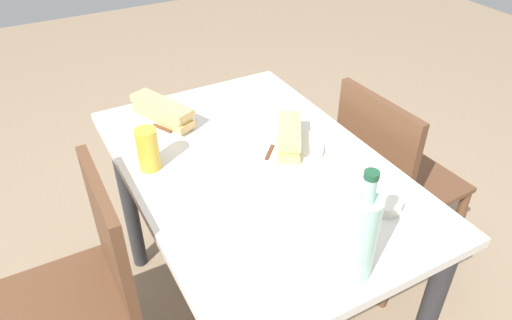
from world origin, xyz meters
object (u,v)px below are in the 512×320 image
chair_near (387,178)px  dining_table (256,196)px  plate_near (164,121)px  plate_far (289,147)px  beer_glass (148,149)px  water_bottle (361,236)px  knife_near (155,125)px  baguette_sandwich_near (162,111)px  baguette_sandwich_far (289,136)px  chair_far (86,291)px  knife_far (272,146)px  olive_bowl (386,204)px

chair_near → dining_table: bearing=89.0°
dining_table → plate_near: (0.38, 0.16, 0.13)m
plate_far → beer_glass: 0.44m
plate_near → water_bottle: water_bottle is taller
chair_near → water_bottle: (-0.47, 0.57, 0.37)m
chair_near → plate_far: (0.04, 0.44, 0.26)m
dining_table → beer_glass: size_ratio=8.35×
knife_near → beer_glass: beer_glass is taller
plate_near → plate_far: same height
baguette_sandwich_near → beer_glass: size_ratio=1.91×
baguette_sandwich_near → water_bottle: water_bottle is taller
dining_table → baguette_sandwich_far: (0.03, -0.13, 0.17)m
chair_far → beer_glass: bearing=-62.8°
baguette_sandwich_near → chair_far: bearing=132.8°
chair_far → plate_far: size_ratio=3.84×
dining_table → water_bottle: water_bottle is taller
baguette_sandwich_near → chair_near: bearing=-117.8°
beer_glass → knife_far: bearing=-104.9°
water_bottle → olive_bowl: water_bottle is taller
water_bottle → chair_far: bearing=49.7°
dining_table → knife_far: size_ratio=8.26×
water_bottle → plate_far: bearing=-14.7°
baguette_sandwich_far → knife_far: bearing=69.4°
chair_near → baguette_sandwich_far: 0.53m
beer_glass → plate_near: bearing=-28.4°
plate_near → plate_far: 0.46m
knife_far → plate_far: bearing=-110.6°
plate_far → baguette_sandwich_far: (0.00, 0.00, 0.04)m
baguette_sandwich_near → water_bottle: bearing=-169.2°
olive_bowl → knife_far: bearing=18.5°
baguette_sandwich_near → water_bottle: 0.88m
dining_table → plate_far: 0.19m
plate_near → beer_glass: (-0.23, 0.13, 0.06)m
knife_far → beer_glass: 0.39m
chair_far → plate_near: size_ratio=3.84×
baguette_sandwich_near → knife_near: (-0.03, 0.04, -0.03)m
plate_far → knife_far: bearing=69.4°
chair_far → olive_bowl: size_ratio=10.08×
chair_far → beer_glass: size_ratio=6.40×
baguette_sandwich_near → baguette_sandwich_far: same height
chair_near → water_bottle: water_bottle is taller
olive_bowl → baguette_sandwich_far: bearing=12.2°
chair_near → knife_near: chair_near is taller
water_bottle → baguette_sandwich_near: bearing=10.8°
chair_near → knife_near: 0.90m
knife_near → baguette_sandwich_near: bearing=-55.0°
knife_near → olive_bowl: size_ratio=1.94×
knife_far → beer_glass: (0.10, 0.37, 0.05)m
baguette_sandwich_near → olive_bowl: baguette_sandwich_near is taller
plate_near → olive_bowl: size_ratio=2.62×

